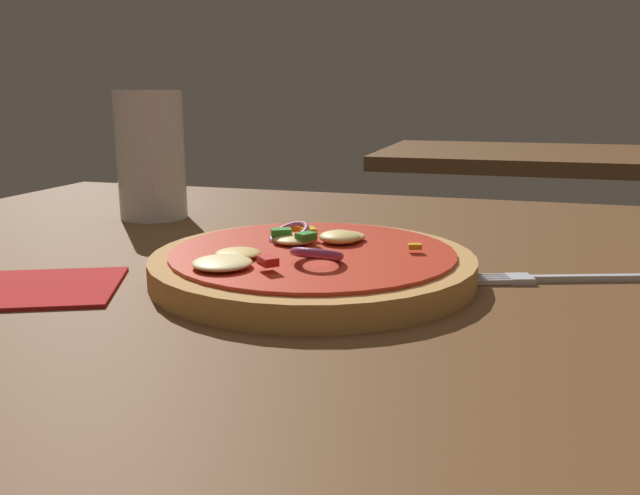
% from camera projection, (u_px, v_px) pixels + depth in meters
% --- Properties ---
extents(dining_table, '(1.15, 0.89, 0.03)m').
position_uv_depth(dining_table, '(369.00, 308.00, 0.49)').
color(dining_table, brown).
rests_on(dining_table, ground).
extents(pizza, '(0.25, 0.25, 0.04)m').
position_uv_depth(pizza, '(312.00, 264.00, 0.50)').
color(pizza, tan).
rests_on(pizza, dining_table).
extents(fork, '(0.18, 0.07, 0.01)m').
position_uv_depth(fork, '(573.00, 278.00, 0.50)').
color(fork, silver).
rests_on(fork, dining_table).
extents(beer_glass, '(0.08, 0.08, 0.15)m').
position_uv_depth(beer_glass, '(151.00, 163.00, 0.74)').
color(beer_glass, silver).
rests_on(beer_glass, dining_table).
extents(napkin, '(0.18, 0.15, 0.00)m').
position_uv_depth(napkin, '(9.00, 289.00, 0.47)').
color(napkin, '#B21E1E').
rests_on(napkin, dining_table).
extents(background_table, '(0.69, 0.56, 0.03)m').
position_uv_depth(background_table, '(518.00, 157.00, 1.65)').
color(background_table, brown).
rests_on(background_table, ground).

